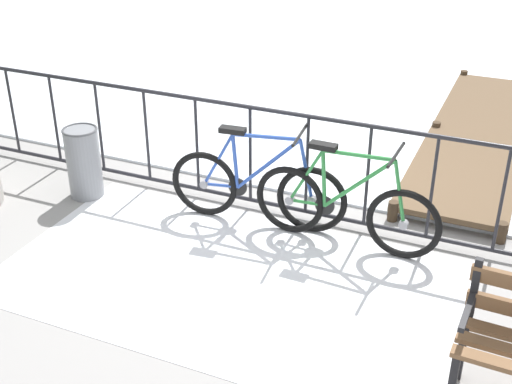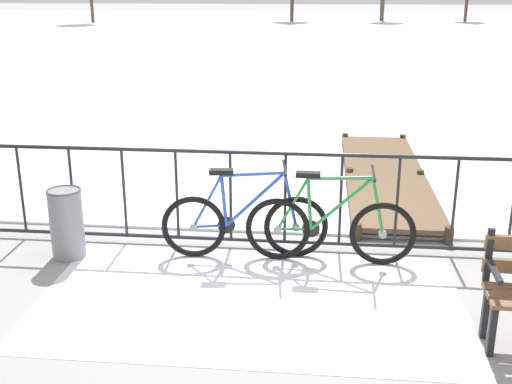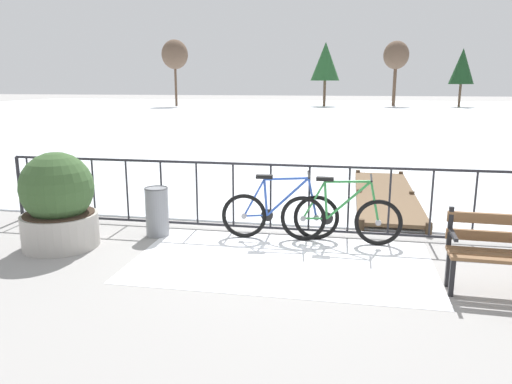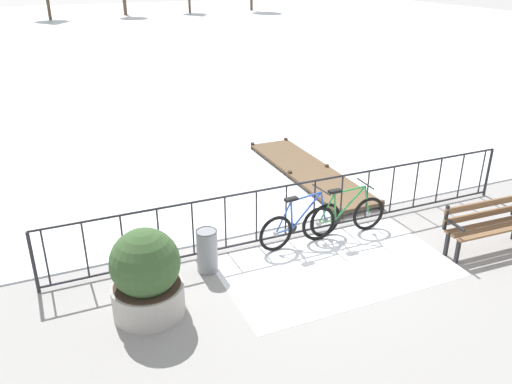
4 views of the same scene
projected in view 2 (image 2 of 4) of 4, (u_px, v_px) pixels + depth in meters
The scene contains 8 objects.
ground_plane at pixel (258, 247), 6.83m from camera, with size 160.00×160.00×0.00m, color gray.
frozen_pond at pixel (312, 36), 33.64m from camera, with size 80.00×56.00×0.03m, color silver.
snow_patch at pixel (250, 300), 5.69m from camera, with size 3.79×2.18×0.01m, color white.
railing_fence at pixel (258, 198), 6.66m from camera, with size 9.06×0.06×1.07m.
bicycle_near_railing at pixel (244, 223), 6.49m from camera, with size 1.71×0.52×0.97m.
bicycle_second at pixel (329, 228), 6.37m from camera, with size 1.71×0.52×0.97m.
trash_bin at pixel (67, 223), 6.49m from camera, with size 0.35×0.35×0.73m.
wooden_dock at pixel (385, 175), 9.00m from camera, with size 1.10×4.49×0.20m.
Camera 2 is at (0.63, -6.27, 2.71)m, focal length 44.55 mm.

